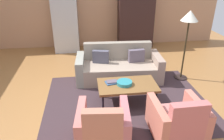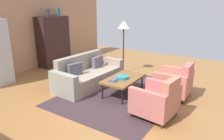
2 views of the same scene
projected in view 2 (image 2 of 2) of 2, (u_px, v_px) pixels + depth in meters
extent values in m
plane|color=#9E6A39|center=(117.00, 101.00, 5.15)|extent=(10.79, 10.79, 0.00)
cube|color=tan|center=(11.00, 31.00, 6.80)|extent=(8.99, 0.12, 2.80)
cube|color=#3C2C31|center=(121.00, 93.00, 5.58)|extent=(3.40, 2.60, 0.01)
cube|color=gray|center=(90.00, 79.00, 6.06)|extent=(1.79, 0.99, 0.42)
cube|color=gray|center=(80.00, 69.00, 6.19)|extent=(1.75, 0.27, 0.86)
cube|color=#A28878|center=(110.00, 67.00, 6.77)|extent=(0.23, 0.91, 0.62)
cube|color=gray|center=(64.00, 85.00, 5.29)|extent=(0.23, 0.91, 0.62)
cube|color=#5C5261|center=(97.00, 62.00, 6.35)|extent=(0.41, 0.16, 0.32)
cube|color=#4F4E5E|center=(75.00, 69.00, 5.66)|extent=(0.42, 0.21, 0.32)
cylinder|color=black|center=(102.00, 91.00, 5.21)|extent=(0.04, 0.04, 0.39)
cylinder|color=black|center=(124.00, 79.00, 6.06)|extent=(0.04, 0.04, 0.39)
cylinder|color=black|center=(122.00, 97.00, 4.92)|extent=(0.04, 0.04, 0.39)
cylinder|color=black|center=(142.00, 83.00, 5.77)|extent=(0.04, 0.04, 0.39)
cube|color=brown|center=(123.00, 79.00, 5.42)|extent=(1.20, 0.70, 0.05)
cylinder|color=#3B1F17|center=(132.00, 114.00, 4.43)|extent=(0.05, 0.05, 0.10)
cylinder|color=#2D2D1F|center=(148.00, 103.00, 4.94)|extent=(0.05, 0.05, 0.10)
cylinder|color=#3A2B14|center=(162.00, 126.00, 4.03)|extent=(0.05, 0.05, 0.10)
cylinder|color=#302C1C|center=(176.00, 112.00, 4.54)|extent=(0.05, 0.05, 0.10)
cube|color=#C1715C|center=(155.00, 105.00, 4.42)|extent=(0.64, 0.85, 0.30)
cube|color=#BB715A|center=(171.00, 98.00, 4.16)|extent=(0.57, 0.19, 0.78)
cube|color=#BC6A64|center=(147.00, 105.00, 4.13)|extent=(0.20, 0.81, 0.56)
cube|color=#B76469|center=(162.00, 94.00, 4.64)|extent=(0.20, 0.81, 0.56)
cylinder|color=#3A1B10|center=(155.00, 95.00, 5.34)|extent=(0.05, 0.05, 0.10)
cylinder|color=black|center=(164.00, 87.00, 5.89)|extent=(0.05, 0.05, 0.10)
cylinder|color=#321C1D|center=(182.00, 102.00, 5.00)|extent=(0.05, 0.05, 0.10)
cylinder|color=#2A2A16|center=(189.00, 92.00, 5.55)|extent=(0.05, 0.05, 0.10)
cube|color=#B4706B|center=(173.00, 86.00, 5.38)|extent=(0.57, 0.81, 0.30)
cube|color=#C06463|center=(187.00, 80.00, 5.14)|extent=(0.56, 0.15, 0.78)
cube|color=#C46F5C|center=(169.00, 86.00, 5.07)|extent=(0.13, 0.80, 0.56)
cube|color=#C66F60|center=(177.00, 78.00, 5.62)|extent=(0.13, 0.80, 0.56)
cylinder|color=teal|center=(122.00, 77.00, 5.36)|extent=(0.31, 0.31, 0.07)
cube|color=#335785|center=(114.00, 80.00, 5.22)|extent=(0.30, 0.24, 0.02)
cube|color=#5B505D|center=(114.00, 79.00, 5.21)|extent=(0.23, 0.16, 0.02)
cube|color=#301D1B|center=(54.00, 41.00, 7.90)|extent=(1.20, 0.50, 1.80)
cube|color=black|center=(42.00, 42.00, 7.79)|extent=(0.56, 0.01, 1.51)
cube|color=#312013|center=(55.00, 40.00, 8.27)|extent=(0.56, 0.01, 1.51)
cylinder|color=#303948|center=(48.00, 13.00, 7.47)|extent=(0.12, 0.12, 0.26)
cylinder|color=#166C64|center=(58.00, 12.00, 7.87)|extent=(0.12, 0.12, 0.27)
cylinder|color=black|center=(123.00, 72.00, 7.30)|extent=(0.32, 0.32, 0.03)
cylinder|color=#2E2616|center=(123.00, 50.00, 7.08)|extent=(0.04, 0.04, 1.45)
cone|color=silver|center=(124.00, 24.00, 6.83)|extent=(0.40, 0.40, 0.24)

